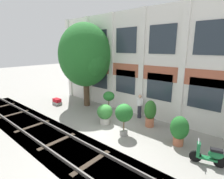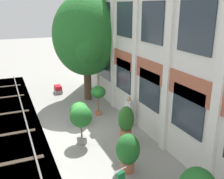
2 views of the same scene
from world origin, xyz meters
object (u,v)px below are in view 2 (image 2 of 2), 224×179
Objects in this scene: potted_plant_stone_basin at (126,121)px; resident_by_doorway at (129,111)px; potted_plant_terracotta_small at (81,118)px; potted_plant_square_trough at (58,89)px; potted_plant_glazed_jar at (79,112)px; broadleaf_tree at (86,37)px; potted_plant_fluted_column at (128,151)px; potted_plant_tall_urn at (98,93)px.

resident_by_doorway is (-1.19, 0.73, -0.07)m from potted_plant_stone_basin.
potted_plant_terracotta_small reaches higher than resident_by_doorway.
potted_plant_glazed_jar reaches higher than potted_plant_square_trough.
broadleaf_tree is 3.99× the size of potted_plant_stone_basin.
potted_plant_stone_basin is 1.31× the size of potted_plant_glazed_jar.
potted_plant_fluted_column is at bearing 2.40° from potted_plant_square_trough.
broadleaf_tree is at bearing -75.21° from resident_by_doorway.
potted_plant_glazed_jar is at bearing -57.29° from potted_plant_tall_urn.
potted_plant_fluted_column reaches higher than potted_plant_glazed_jar.
broadleaf_tree is 6.36m from potted_plant_terracotta_small.
potted_plant_square_trough is 7.46m from potted_plant_terracotta_small.
potted_plant_terracotta_small is at bearing -13.32° from potted_plant_glazed_jar.
broadleaf_tree reaches higher than resident_by_doorway.
potted_plant_terracotta_small is (-0.55, -1.89, 0.28)m from potted_plant_stone_basin.
potted_plant_terracotta_small is at bearing -160.40° from potted_plant_fluted_column.
potted_plant_square_trough is at bearing 175.96° from potted_plant_terracotta_small.
potted_plant_glazed_jar is (3.56, -1.62, -3.27)m from broadleaf_tree.
broadleaf_tree is 3.91× the size of potted_plant_tall_urn.
potted_plant_square_trough is at bearing -170.18° from potted_plant_stone_basin.
resident_by_doorway is at bearing 152.95° from potted_plant_fluted_column.
potted_plant_terracotta_small is (-2.64, -0.94, 0.38)m from potted_plant_fluted_column.
potted_plant_stone_basin is (5.91, -0.16, -3.03)m from broadleaf_tree.
potted_plant_stone_basin reaches higher than potted_plant_fluted_column.
potted_plant_tall_urn is 3.21m from potted_plant_terracotta_small.
broadleaf_tree is at bearing 155.49° from potted_plant_glazed_jar.
broadleaf_tree is 4.50m from potted_plant_square_trough.
potted_plant_glazed_jar is (5.57, -0.09, 0.45)m from potted_plant_square_trough.
potted_plant_tall_urn is (2.69, -0.28, -2.71)m from broadleaf_tree.
potted_plant_tall_urn is 5.40m from potted_plant_fluted_column.
potted_plant_fluted_column reaches higher than potted_plant_square_trough.
potted_plant_tall_urn is 0.94× the size of potted_plant_terracotta_small.
potted_plant_fluted_column is at bearing 19.60° from potted_plant_terracotta_small.
broadleaf_tree is 3.68× the size of potted_plant_terracotta_small.
broadleaf_tree is 4.38× the size of potted_plant_fluted_column.
broadleaf_tree is 5.22× the size of potted_plant_glazed_jar.
resident_by_doorway is at bearing 148.52° from potted_plant_stone_basin.
potted_plant_fluted_column is at bearing -8.90° from potted_plant_tall_urn.
potted_plant_stone_basin is 1.10× the size of potted_plant_fluted_column.
potted_plant_tall_urn is at bearing 14.91° from potted_plant_square_trough.
broadleaf_tree is 5.09m from potted_plant_glazed_jar.
potted_plant_tall_urn reaches higher than potted_plant_glazed_jar.
potted_plant_stone_basin reaches higher than resident_by_doorway.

